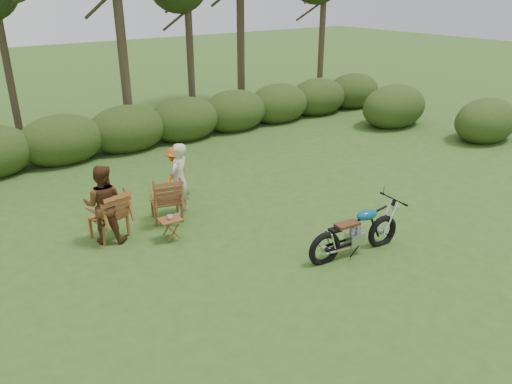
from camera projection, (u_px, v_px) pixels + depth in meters
ground at (326, 272)px, 9.04m from camera, size 80.00×80.00×0.00m
tree_line at (123, 20)px, 15.09m from camera, size 22.52×11.62×8.14m
motorcycle at (353, 253)px, 9.68m from camera, size 2.06×0.97×1.14m
lawn_chair_right at (168, 219)px, 11.06m from camera, size 0.88×0.88×1.04m
lawn_chair_left at (111, 236)px, 10.32m from camera, size 0.86×0.86×1.06m
side_table at (171, 229)px, 10.10m from camera, size 0.47×0.41×0.47m
cup at (170, 217)px, 9.98m from camera, size 0.12×0.12×0.09m
adult_a at (181, 213)px, 11.35m from camera, size 0.72×0.67×1.66m
adult_b at (108, 241)px, 10.15m from camera, size 1.00×0.94×1.63m
child at (177, 197)px, 12.23m from camera, size 0.94×0.83×1.27m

